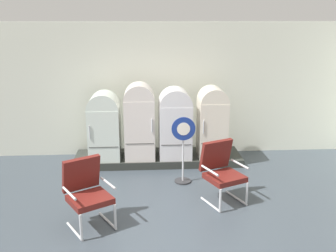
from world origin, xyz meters
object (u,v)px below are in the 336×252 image
(armchair_right, at_px, (221,169))
(sign_stand, at_px, (183,152))
(refrigerator_2, at_px, (175,121))
(armchair_left, at_px, (87,190))
(refrigerator_1, at_px, (139,119))
(refrigerator_3, at_px, (212,120))
(refrigerator_0, at_px, (104,124))

(armchair_right, relative_size, sign_stand, 0.81)
(refrigerator_2, distance_m, armchair_right, 1.95)
(armchair_left, xyz_separation_m, sign_stand, (1.61, 1.48, 0.04))
(refrigerator_1, xyz_separation_m, refrigerator_2, (0.75, 0.00, -0.06))
(refrigerator_2, xyz_separation_m, refrigerator_3, (0.80, 0.00, 0.01))
(refrigerator_1, bearing_deg, armchair_left, -107.47)
(refrigerator_0, height_order, armchair_left, refrigerator_0)
(armchair_right, bearing_deg, armchair_left, -162.52)
(refrigerator_0, relative_size, refrigerator_1, 0.89)
(refrigerator_1, relative_size, armchair_left, 1.52)
(refrigerator_2, bearing_deg, refrigerator_3, 0.30)
(armchair_right, bearing_deg, refrigerator_0, 139.82)
(refrigerator_2, relative_size, armchair_right, 1.42)
(refrigerator_0, xyz_separation_m, armchair_left, (-0.04, -2.50, -0.33))
(refrigerator_2, xyz_separation_m, armchair_right, (0.65, -1.80, -0.37))
(refrigerator_2, bearing_deg, armchair_left, -121.69)
(refrigerator_3, bearing_deg, refrigerator_0, 179.67)
(refrigerator_1, distance_m, refrigerator_2, 0.76)
(armchair_left, distance_m, armchair_right, 2.29)
(refrigerator_0, relative_size, armchair_right, 1.35)
(refrigerator_1, xyz_separation_m, sign_stand, (0.83, -1.01, -0.39))
(armchair_left, bearing_deg, sign_stand, 42.50)
(refrigerator_2, distance_m, sign_stand, 1.07)
(refrigerator_0, relative_size, refrigerator_3, 0.94)
(refrigerator_0, xyz_separation_m, refrigerator_3, (2.29, -0.01, 0.05))
(refrigerator_2, height_order, armchair_left, refrigerator_2)
(armchair_right, bearing_deg, sign_stand, 126.30)
(refrigerator_3, bearing_deg, armchair_left, -133.13)
(refrigerator_0, height_order, armchair_right, refrigerator_0)
(refrigerator_3, bearing_deg, refrigerator_2, -179.70)
(refrigerator_0, bearing_deg, armchair_right, -40.18)
(armchair_right, bearing_deg, refrigerator_1, 128.08)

